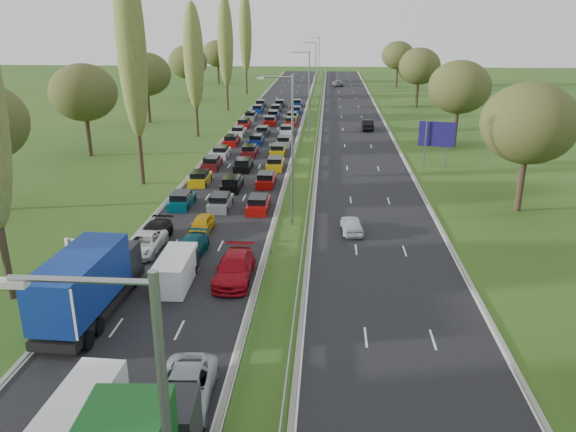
# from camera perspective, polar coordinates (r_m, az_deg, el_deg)

# --- Properties ---
(ground) EXTENTS (260.00, 260.00, 0.00)m
(ground) POSITION_cam_1_polar(r_m,az_deg,el_deg) (81.64, 2.13, 8.07)
(ground) COLOR #214C17
(ground) RESTS_ON ground
(near_carriageway) EXTENTS (10.50, 215.00, 0.04)m
(near_carriageway) POSITION_cam_1_polar(r_m,az_deg,el_deg) (84.59, -2.43, 8.46)
(near_carriageway) COLOR black
(near_carriageway) RESTS_ON ground
(far_carriageway) EXTENTS (10.50, 215.00, 0.04)m
(far_carriageway) POSITION_cam_1_polar(r_m,az_deg,el_deg) (84.14, 6.84, 8.28)
(far_carriageway) COLOR black
(far_carriageway) RESTS_ON ground
(central_reservation) EXTENTS (2.36, 215.00, 0.32)m
(central_reservation) POSITION_cam_1_polar(r_m,az_deg,el_deg) (83.99, 2.20, 8.77)
(central_reservation) COLOR gray
(central_reservation) RESTS_ON ground
(lamp_columns) EXTENTS (0.18, 140.18, 12.00)m
(lamp_columns) POSITION_cam_1_polar(r_m,az_deg,el_deg) (78.71, 2.13, 12.08)
(lamp_columns) COLOR gray
(lamp_columns) RESTS_ON ground
(poplar_row) EXTENTS (2.80, 127.80, 22.44)m
(poplar_row) POSITION_cam_1_polar(r_m,az_deg,el_deg) (70.83, -11.70, 16.10)
(poplar_row) COLOR #2D2116
(poplar_row) RESTS_ON ground
(woodland_left) EXTENTS (8.00, 166.00, 11.10)m
(woodland_left) POSITION_cam_1_polar(r_m,az_deg,el_deg) (69.65, -21.18, 11.28)
(woodland_left) COLOR #2D2116
(woodland_left) RESTS_ON ground
(woodland_right) EXTENTS (8.00, 153.00, 11.10)m
(woodland_right) POSITION_cam_1_polar(r_m,az_deg,el_deg) (69.26, 18.47, 11.55)
(woodland_right) COLOR #2D2116
(woodland_right) RESTS_ON ground
(traffic_queue_fill) EXTENTS (9.11, 67.43, 0.80)m
(traffic_queue_fill) POSITION_cam_1_polar(r_m,az_deg,el_deg) (79.77, -2.81, 8.12)
(traffic_queue_fill) COLOR #053F4C
(traffic_queue_fill) RESTS_ON ground
(near_car_2) EXTENTS (2.38, 4.93, 1.35)m
(near_car_2) POSITION_cam_1_polar(r_m,az_deg,el_deg) (41.58, -14.36, -2.70)
(near_car_2) COLOR white
(near_car_2) RESTS_ON near_carriageway
(near_car_3) EXTENTS (2.18, 4.87, 1.38)m
(near_car_3) POSITION_cam_1_polar(r_m,az_deg,el_deg) (43.31, -13.51, -1.71)
(near_car_3) COLOR black
(near_car_3) RESTS_ON near_carriageway
(near_car_6) EXTENTS (2.97, 5.81, 1.57)m
(near_car_6) POSITION_cam_1_polar(r_m,az_deg,el_deg) (24.89, -21.04, -19.34)
(near_car_6) COLOR gray
(near_car_6) RESTS_ON near_carriageway
(near_car_7) EXTENTS (2.24, 4.74, 1.34)m
(near_car_7) POSITION_cam_1_polar(r_m,az_deg,el_deg) (40.19, -9.93, -3.16)
(near_car_7) COLOR #05434C
(near_car_7) RESTS_ON near_carriageway
(near_car_8) EXTENTS (1.62, 3.85, 1.30)m
(near_car_8) POSITION_cam_1_polar(r_m,az_deg,el_deg) (44.56, -8.76, -0.85)
(near_car_8) COLOR gold
(near_car_8) RESTS_ON near_carriageway
(near_car_10) EXTENTS (2.60, 5.23, 1.42)m
(near_car_10) POSITION_cam_1_polar(r_m,az_deg,el_deg) (25.76, -10.45, -16.96)
(near_car_10) COLOR #A4AAAD
(near_car_10) RESTS_ON near_carriageway
(near_car_11) EXTENTS (2.27, 5.55, 1.61)m
(near_car_11) POSITION_cam_1_polar(r_m,az_deg,el_deg) (36.21, -5.47, -5.30)
(near_car_11) COLOR #A40A16
(near_car_11) RESTS_ON near_carriageway
(far_car_0) EXTENTS (1.85, 4.01, 1.33)m
(far_car_0) POSITION_cam_1_polar(r_m,az_deg,el_deg) (44.32, 6.51, -0.84)
(far_car_0) COLOR silver
(far_car_0) RESTS_ON far_carriageway
(far_car_1) EXTENTS (1.68, 4.69, 1.54)m
(far_car_1) POSITION_cam_1_polar(r_m,az_deg,el_deg) (87.52, 8.07, 9.18)
(far_car_1) COLOR black
(far_car_1) RESTS_ON far_carriageway
(far_car_2) EXTENTS (2.94, 5.57, 1.49)m
(far_car_2) POSITION_cam_1_polar(r_m,az_deg,el_deg) (147.28, 5.09, 13.32)
(far_car_2) COLOR gray
(far_car_2) RESTS_ON far_carriageway
(blue_lorry) EXTENTS (2.65, 9.54, 4.03)m
(blue_lorry) POSITION_cam_1_polar(r_m,az_deg,el_deg) (33.19, -19.55, -6.39)
(blue_lorry) COLOR black
(blue_lorry) RESTS_ON near_carriageway
(white_van_front) EXTENTS (1.99, 5.08, 2.04)m
(white_van_front) POSITION_cam_1_polar(r_m,az_deg,el_deg) (25.06, -20.06, -18.21)
(white_van_front) COLOR white
(white_van_front) RESTS_ON near_carriageway
(white_van_rear) EXTENTS (1.91, 4.87, 1.96)m
(white_van_rear) POSITION_cam_1_polar(r_m,az_deg,el_deg) (36.23, -11.26, -5.27)
(white_van_rear) COLOR white
(white_van_rear) RESTS_ON near_carriageway
(info_sign) EXTENTS (1.48, 0.43, 2.10)m
(info_sign) POSITION_cam_1_polar(r_m,az_deg,el_deg) (40.09, -20.80, -3.19)
(info_sign) COLOR gray
(info_sign) RESTS_ON ground
(direction_sign) EXTENTS (3.92, 0.99, 5.20)m
(direction_sign) POSITION_cam_1_polar(r_m,az_deg,el_deg) (65.50, 14.87, 7.84)
(direction_sign) COLOR gray
(direction_sign) RESTS_ON ground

